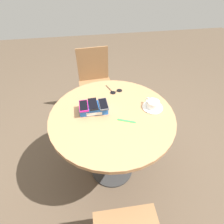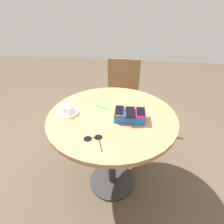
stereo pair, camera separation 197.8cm
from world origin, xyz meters
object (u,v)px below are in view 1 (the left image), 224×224
(saucer, at_px, (152,107))
(phone_box, at_px, (94,108))
(phone_black, at_px, (93,104))
(sunglasses, at_px, (115,91))
(phone_gray, at_px, (103,104))
(chair_far_side, at_px, (96,84))
(round_table, at_px, (112,126))
(phone_magenta, at_px, (84,106))
(coffee_cup, at_px, (153,104))
(lanyard_strap, at_px, (127,121))

(saucer, bearing_deg, phone_box, 175.40)
(phone_black, distance_m, sunglasses, 0.31)
(phone_gray, relative_size, chair_far_side, 0.16)
(round_table, distance_m, phone_magenta, 0.28)
(phone_magenta, relative_size, phone_black, 0.92)
(phone_box, relative_size, saucer, 1.34)
(phone_box, distance_m, coffee_cup, 0.45)
(lanyard_strap, bearing_deg, round_table, 135.06)
(phone_gray, height_order, lanyard_strap, phone_gray)
(phone_box, xyz_separation_m, phone_black, (-0.00, 0.00, 0.04))
(phone_gray, relative_size, sunglasses, 0.95)
(phone_magenta, height_order, saucer, phone_magenta)
(saucer, bearing_deg, sunglasses, 133.09)
(phone_box, bearing_deg, phone_magenta, -176.69)
(chair_far_side, bearing_deg, phone_black, -95.23)
(saucer, bearing_deg, coffee_cup, 116.00)
(round_table, height_order, phone_black, phone_black)
(sunglasses, bearing_deg, phone_magenta, -140.55)
(phone_box, relative_size, sunglasses, 1.47)
(phone_black, distance_m, phone_gray, 0.07)
(phone_box, distance_m, chair_far_side, 0.90)
(phone_black, distance_m, saucer, 0.45)
(sunglasses, bearing_deg, lanyard_strap, -87.97)
(round_table, relative_size, phone_black, 6.69)
(phone_black, bearing_deg, lanyard_strap, -33.97)
(sunglasses, bearing_deg, phone_box, -132.63)
(phone_box, xyz_separation_m, phone_gray, (0.07, -0.01, 0.04))
(saucer, height_order, chair_far_side, chair_far_side)
(phone_black, bearing_deg, coffee_cup, -4.82)
(round_table, bearing_deg, lanyard_strap, -44.94)
(phone_magenta, relative_size, coffee_cup, 1.08)
(phone_gray, height_order, sunglasses, phone_gray)
(phone_gray, distance_m, coffee_cup, 0.37)
(phone_black, distance_m, lanyard_strap, 0.27)
(phone_box, relative_size, coffee_cup, 1.77)
(saucer, relative_size, coffee_cup, 1.32)
(saucer, relative_size, chair_far_side, 0.18)
(saucer, bearing_deg, phone_black, 174.85)
(phone_black, height_order, chair_far_side, chair_far_side)
(phone_gray, bearing_deg, sunglasses, 59.99)
(phone_box, bearing_deg, phone_gray, -5.53)
(lanyard_strap, xyz_separation_m, chair_far_side, (-0.14, 0.97, -0.31))
(phone_gray, bearing_deg, round_table, -40.06)
(coffee_cup, bearing_deg, round_table, -176.16)
(phone_black, xyz_separation_m, chair_far_side, (0.08, 0.83, -0.37))
(lanyard_strap, bearing_deg, phone_magenta, 154.21)
(phone_gray, height_order, coffee_cup, phone_gray)
(coffee_cup, height_order, sunglasses, coffee_cup)
(round_table, relative_size, coffee_cup, 7.88)
(round_table, distance_m, chair_far_side, 0.90)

